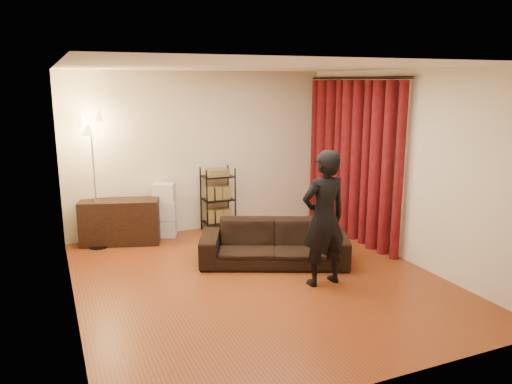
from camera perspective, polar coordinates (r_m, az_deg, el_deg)
name	(u,v)px	position (r m, az deg, el deg)	size (l,w,h in m)	color
floor	(258,279)	(6.62, 0.23, -9.94)	(5.00, 5.00, 0.00)	brown
ceiling	(258,67)	(6.11, 0.25, 14.14)	(5.00, 5.00, 0.00)	white
wall_back	(200,152)	(8.54, -6.46, 4.54)	(5.00, 5.00, 0.00)	beige
wall_front	(382,233)	(4.12, 14.26, -4.54)	(5.00, 5.00, 0.00)	beige
wall_left	(66,194)	(5.73, -20.87, -0.18)	(5.00, 5.00, 0.00)	beige
wall_right	(403,166)	(7.40, 16.47, 2.86)	(5.00, 5.00, 0.00)	beige
curtain_rod	(356,78)	(8.14, 11.32, 12.67)	(0.04, 0.04, 2.65)	black
curtain	(351,160)	(8.23, 10.82, 3.56)	(0.22, 2.65, 2.55)	maroon
sofa	(274,243)	(7.07, 2.08, -5.84)	(2.05, 0.80, 0.60)	black
person	(324,218)	(6.27, 7.77, -3.01)	(0.63, 0.41, 1.73)	black
media_cabinet	(120,222)	(8.19, -15.25, -3.30)	(1.21, 0.46, 0.71)	black
storage_boxes	(165,210)	(8.37, -10.37, -2.05)	(0.36, 0.29, 0.90)	silver
wire_shelf	(218,199)	(8.55, -4.37, -0.85)	(0.50, 0.35, 1.10)	black
floor_lamp	(94,182)	(7.95, -17.98, 1.04)	(0.37, 0.37, 2.06)	silver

